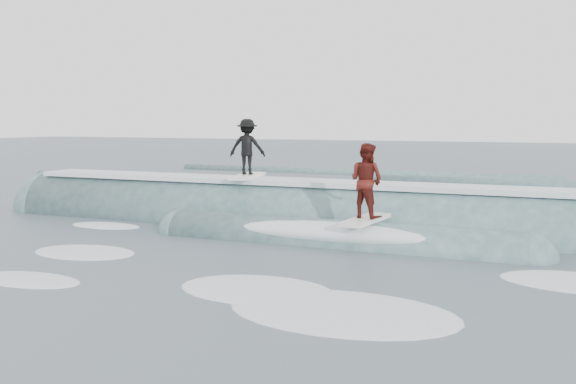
% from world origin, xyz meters
% --- Properties ---
extents(ground, '(160.00, 160.00, 0.00)m').
position_xyz_m(ground, '(0.00, 0.00, 0.00)').
color(ground, '#384651').
rests_on(ground, ground).
extents(breaking_wave, '(21.10, 4.06, 2.56)m').
position_xyz_m(breaking_wave, '(0.25, 4.11, 0.04)').
color(breaking_wave, '#345557').
rests_on(breaking_wave, ground).
extents(surfer_black, '(1.18, 2.06, 1.75)m').
position_xyz_m(surfer_black, '(-1.74, 4.42, 2.19)').
color(surfer_black, white).
rests_on(surfer_black, ground).
extents(surfer_red, '(1.05, 2.05, 1.90)m').
position_xyz_m(surfer_red, '(2.55, 2.22, 1.52)').
color(surfer_red, silver).
rests_on(surfer_red, ground).
extents(whitewater, '(14.81, 7.08, 0.10)m').
position_xyz_m(whitewater, '(1.36, -1.61, 0.00)').
color(whitewater, white).
rests_on(whitewater, ground).
extents(far_swells, '(39.03, 8.65, 0.80)m').
position_xyz_m(far_swells, '(0.24, 17.65, 0.00)').
color(far_swells, '#345557').
rests_on(far_swells, ground).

